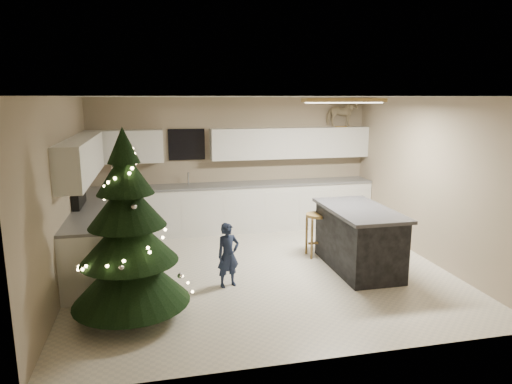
{
  "coord_description": "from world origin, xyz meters",
  "views": [
    {
      "loc": [
        -1.51,
        -6.41,
        2.59
      ],
      "look_at": [
        0.0,
        0.35,
        1.15
      ],
      "focal_mm": 32.0,
      "sensor_mm": 36.0,
      "label": 1
    }
  ],
  "objects_px": {
    "island": "(358,238)",
    "christmas_tree": "(129,243)",
    "bar_stool": "(317,224)",
    "toddler": "(228,255)",
    "rocking_horse": "(341,113)"
  },
  "relations": [
    {
      "from": "island",
      "to": "christmas_tree",
      "type": "relative_size",
      "value": 0.75
    },
    {
      "from": "bar_stool",
      "to": "toddler",
      "type": "relative_size",
      "value": 0.79
    },
    {
      "from": "toddler",
      "to": "rocking_horse",
      "type": "xyz_separation_m",
      "value": [
        2.79,
        2.8,
        1.82
      ]
    },
    {
      "from": "toddler",
      "to": "rocking_horse",
      "type": "height_order",
      "value": "rocking_horse"
    },
    {
      "from": "bar_stool",
      "to": "christmas_tree",
      "type": "bearing_deg",
      "value": -151.39
    },
    {
      "from": "bar_stool",
      "to": "rocking_horse",
      "type": "height_order",
      "value": "rocking_horse"
    },
    {
      "from": "toddler",
      "to": "christmas_tree",
      "type": "bearing_deg",
      "value": -169.37
    },
    {
      "from": "christmas_tree",
      "to": "rocking_horse",
      "type": "relative_size",
      "value": 3.52
    },
    {
      "from": "christmas_tree",
      "to": "toddler",
      "type": "bearing_deg",
      "value": 28.01
    },
    {
      "from": "christmas_tree",
      "to": "island",
      "type": "bearing_deg",
      "value": 15.38
    },
    {
      "from": "christmas_tree",
      "to": "toddler",
      "type": "xyz_separation_m",
      "value": [
        1.27,
        0.68,
        -0.48
      ]
    },
    {
      "from": "christmas_tree",
      "to": "toddler",
      "type": "relative_size",
      "value": 2.51
    },
    {
      "from": "island",
      "to": "christmas_tree",
      "type": "height_order",
      "value": "christmas_tree"
    },
    {
      "from": "island",
      "to": "rocking_horse",
      "type": "bearing_deg",
      "value": 73.86
    },
    {
      "from": "island",
      "to": "rocking_horse",
      "type": "xyz_separation_m",
      "value": [
        0.74,
        2.56,
        1.79
      ]
    }
  ]
}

